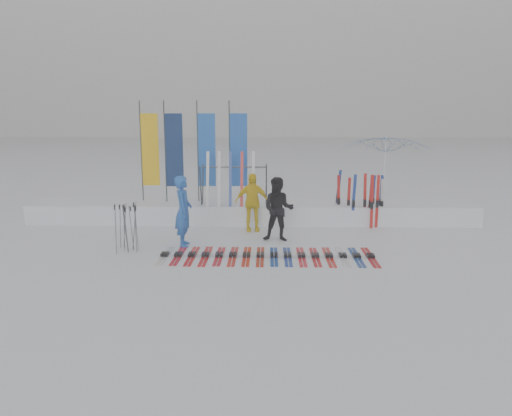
{
  "coord_description": "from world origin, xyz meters",
  "views": [
    {
      "loc": [
        0.51,
        -11.03,
        3.42
      ],
      "look_at": [
        0.2,
        1.6,
        1.0
      ],
      "focal_mm": 35.0,
      "sensor_mm": 36.0,
      "label": 1
    }
  ],
  "objects_px": {
    "ski_row": "(268,255)",
    "ski_rack": "(234,180)",
    "tent_canopy": "(385,174)",
    "person_yellow": "(252,202)",
    "person_black": "(278,209)",
    "person_blue": "(183,211)"
  },
  "relations": [
    {
      "from": "person_yellow",
      "to": "ski_rack",
      "type": "bearing_deg",
      "value": 113.88
    },
    {
      "from": "tent_canopy",
      "to": "ski_rack",
      "type": "bearing_deg",
      "value": -161.8
    },
    {
      "from": "person_black",
      "to": "person_blue",
      "type": "bearing_deg",
      "value": -159.79
    },
    {
      "from": "person_black",
      "to": "person_yellow",
      "type": "height_order",
      "value": "person_black"
    },
    {
      "from": "ski_rack",
      "to": "tent_canopy",
      "type": "bearing_deg",
      "value": 18.2
    },
    {
      "from": "ski_row",
      "to": "ski_rack",
      "type": "relative_size",
      "value": 2.51
    },
    {
      "from": "person_black",
      "to": "ski_rack",
      "type": "xyz_separation_m",
      "value": [
        -1.34,
        2.09,
        0.52
      ]
    },
    {
      "from": "ski_row",
      "to": "ski_rack",
      "type": "distance_m",
      "value": 4.02
    },
    {
      "from": "person_black",
      "to": "tent_canopy",
      "type": "relative_size",
      "value": 0.57
    },
    {
      "from": "person_black",
      "to": "tent_canopy",
      "type": "height_order",
      "value": "tent_canopy"
    },
    {
      "from": "person_blue",
      "to": "person_black",
      "type": "height_order",
      "value": "person_blue"
    },
    {
      "from": "person_blue",
      "to": "person_black",
      "type": "xyz_separation_m",
      "value": [
        2.47,
        0.58,
        -0.05
      ]
    },
    {
      "from": "person_black",
      "to": "ski_row",
      "type": "bearing_deg",
      "value": -93.22
    },
    {
      "from": "ski_rack",
      "to": "ski_row",
      "type": "bearing_deg",
      "value": -73.88
    },
    {
      "from": "person_yellow",
      "to": "tent_canopy",
      "type": "relative_size",
      "value": 0.56
    },
    {
      "from": "person_yellow",
      "to": "ski_row",
      "type": "xyz_separation_m",
      "value": [
        0.47,
        -2.71,
        -0.82
      ]
    },
    {
      "from": "person_yellow",
      "to": "ski_row",
      "type": "distance_m",
      "value": 2.87
    },
    {
      "from": "tent_canopy",
      "to": "ski_rack",
      "type": "relative_size",
      "value": 1.5
    },
    {
      "from": "person_yellow",
      "to": "ski_rack",
      "type": "height_order",
      "value": "ski_rack"
    },
    {
      "from": "ski_row",
      "to": "tent_canopy",
      "type": "bearing_deg",
      "value": 53.24
    },
    {
      "from": "person_black",
      "to": "person_yellow",
      "type": "bearing_deg",
      "value": 130.09
    },
    {
      "from": "ski_rack",
      "to": "person_blue",
      "type": "bearing_deg",
      "value": -113.02
    }
  ]
}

